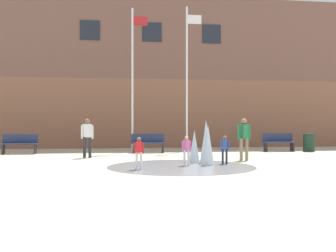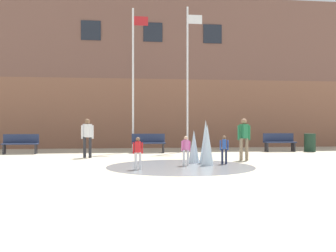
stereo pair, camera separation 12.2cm
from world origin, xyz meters
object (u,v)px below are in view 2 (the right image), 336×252
object	(u,v)px
park_bench_under_right_flagpole	(21,144)
child_with_pink_shirt	(186,148)
child_running	(138,151)
flagpole_left	(134,75)
park_bench_far_right	(279,142)
trash_can	(310,143)
flagpole_right	(188,74)
teen_by_trashcan	(87,135)
adult_watching	(244,136)
child_in_fountain	(224,147)
park_bench_near_trashcan	(149,143)

from	to	relation	value
park_bench_under_right_flagpole	child_with_pink_shirt	xyz separation A→B (m)	(6.68, -5.97, 0.10)
child_running	flagpole_left	world-z (taller)	flagpole_left
park_bench_far_right	trash_can	world-z (taller)	park_bench_far_right
flagpole_right	teen_by_trashcan	bearing A→B (deg)	-145.30
adult_watching	flagpole_left	bearing A→B (deg)	-153.81
adult_watching	flagpole_right	distance (m)	6.13
park_bench_under_right_flagpole	park_bench_far_right	bearing A→B (deg)	0.14
park_bench_far_right	child_with_pink_shirt	distance (m)	8.34
teen_by_trashcan	flagpole_right	distance (m)	6.50
child_with_pink_shirt	flagpole_right	size ratio (longest dim) A/B	0.13
child_with_pink_shirt	trash_can	world-z (taller)	child_with_pink_shirt
teen_by_trashcan	flagpole_left	xyz separation A→B (m)	(2.02, 3.30, 2.87)
flagpole_right	child_with_pink_shirt	bearing A→B (deg)	-100.81
child_with_pink_shirt	trash_can	xyz separation A→B (m)	(7.28, 5.74, -0.13)
child_in_fountain	park_bench_far_right	bearing A→B (deg)	153.59
adult_watching	park_bench_far_right	bearing A→B (deg)	132.51
park_bench_under_right_flagpole	park_bench_far_right	xyz separation A→B (m)	(12.48, 0.03, 0.00)
park_bench_far_right	child_with_pink_shirt	size ratio (longest dim) A/B	1.62
park_bench_under_right_flagpole	flagpole_left	distance (m)	6.25
child_running	trash_can	distance (m)	11.11
child_with_pink_shirt	park_bench_far_right	bearing A→B (deg)	118.11
park_bench_near_trashcan	trash_can	bearing A→B (deg)	-1.55
park_bench_far_right	park_bench_under_right_flagpole	bearing A→B (deg)	-179.86
park_bench_under_right_flagpole	trash_can	distance (m)	13.97
park_bench_near_trashcan	flagpole_left	world-z (taller)	flagpole_left
adult_watching	flagpole_left	distance (m)	7.15
park_bench_under_right_flagpole	trash_can	world-z (taller)	park_bench_under_right_flagpole
adult_watching	park_bench_under_right_flagpole	bearing A→B (deg)	-126.59
child_with_pink_shirt	teen_by_trashcan	distance (m)	4.93
teen_by_trashcan	trash_can	bearing A→B (deg)	-123.57
child_in_fountain	child_running	bearing A→B (deg)	-56.41
trash_can	park_bench_near_trashcan	bearing A→B (deg)	178.45
park_bench_under_right_flagpole	child_running	world-z (taller)	child_running
child_in_fountain	flagpole_left	distance (m)	7.75
flagpole_right	trash_can	distance (m)	6.99
adult_watching	teen_by_trashcan	bearing A→B (deg)	-118.81
park_bench_far_right	trash_can	distance (m)	1.51
park_bench_near_trashcan	trash_can	size ratio (longest dim) A/B	1.78
park_bench_under_right_flagpole	flagpole_left	world-z (taller)	flagpole_left
park_bench_near_trashcan	child_in_fountain	distance (m)	6.03
child_with_pink_shirt	trash_can	distance (m)	9.27
park_bench_near_trashcan	child_running	world-z (taller)	child_running
park_bench_far_right	teen_by_trashcan	bearing A→B (deg)	-164.80
flagpole_left	flagpole_right	xyz separation A→B (m)	(2.75, -0.00, 0.09)
trash_can	teen_by_trashcan	bearing A→B (deg)	-168.13
adult_watching	teen_by_trashcan	xyz separation A→B (m)	(-5.97, 1.93, 0.00)
child_with_pink_shirt	flagpole_right	distance (m)	7.65
teen_by_trashcan	child_running	bearing A→B (deg)	157.35
park_bench_under_right_flagpole	park_bench_near_trashcan	xyz separation A→B (m)	(5.90, -0.01, 0.00)
park_bench_under_right_flagpole	flagpole_left	bearing A→B (deg)	8.80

